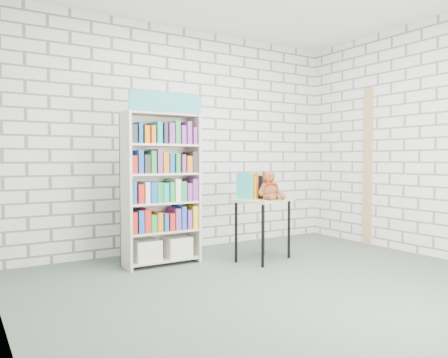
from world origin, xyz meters
TOP-DOWN VIEW (x-y plane):
  - ground at (0.00, 0.00)m, footprint 4.50×4.50m
  - room_shell at (0.00, 0.00)m, footprint 4.52×4.02m
  - bookshelf at (-0.61, 1.36)m, footprint 0.82×0.32m
  - display_table at (0.45, 0.92)m, footprint 0.77×0.65m
  - table_books at (0.41, 1.02)m, footprint 0.50×0.34m
  - teddy_bear at (0.46, 0.82)m, footprint 0.30×0.27m
  - door_trim at (2.23, 0.95)m, footprint 0.05×0.12m

SIDE VIEW (x-z plane):
  - ground at x=0.00m, z-range 0.00..0.00m
  - display_table at x=0.45m, z-range 0.25..0.96m
  - teddy_bear at x=0.46m, z-range 0.67..0.99m
  - table_books at x=0.41m, z-range 0.70..0.97m
  - bookshelf at x=-0.61m, z-range -0.08..1.77m
  - door_trim at x=2.23m, z-range 0.00..2.10m
  - room_shell at x=0.00m, z-range 0.38..3.19m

